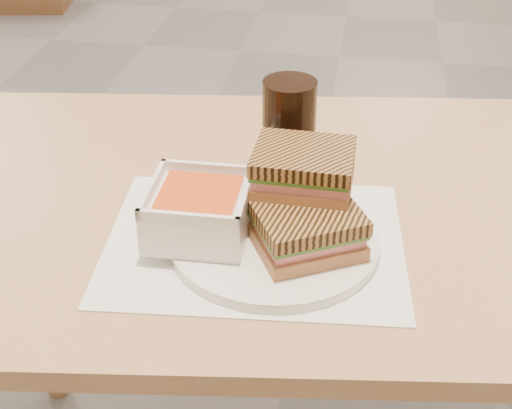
% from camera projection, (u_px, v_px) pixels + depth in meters
% --- Properties ---
extents(main_table, '(1.28, 0.85, 0.75)m').
position_uv_depth(main_table, '(301.00, 260.00, 1.09)').
color(main_table, '#A28258').
rests_on(main_table, ground).
extents(tray_liner, '(0.41, 0.33, 0.00)m').
position_uv_depth(tray_liner, '(255.00, 241.00, 0.93)').
color(tray_liner, white).
rests_on(tray_liner, main_table).
extents(plate, '(0.27, 0.27, 0.01)m').
position_uv_depth(plate, '(274.00, 240.00, 0.92)').
color(plate, white).
rests_on(plate, tray_liner).
extents(soup_bowl, '(0.13, 0.13, 0.07)m').
position_uv_depth(soup_bowl, '(199.00, 212.00, 0.91)').
color(soup_bowl, white).
rests_on(soup_bowl, plate).
extents(panini_lower, '(0.16, 0.15, 0.06)m').
position_uv_depth(panini_lower, '(307.00, 229.00, 0.88)').
color(panini_lower, '#B1784C').
rests_on(panini_lower, plate).
extents(panini_upper, '(0.13, 0.11, 0.06)m').
position_uv_depth(panini_upper, '(303.00, 169.00, 0.90)').
color(panini_upper, '#B1784C').
rests_on(panini_upper, panini_lower).
extents(cola_glass, '(0.08, 0.08, 0.16)m').
position_uv_depth(cola_glass, '(289.00, 135.00, 1.01)').
color(cola_glass, black).
rests_on(cola_glass, main_table).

